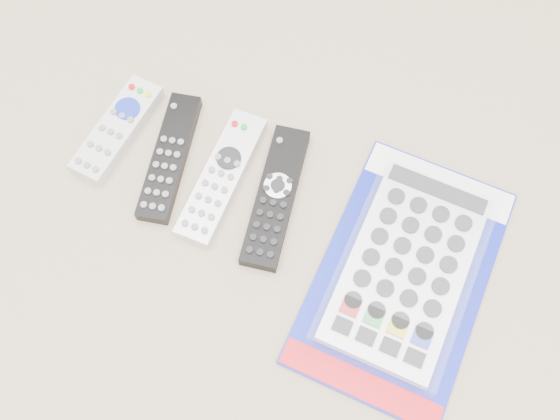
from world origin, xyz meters
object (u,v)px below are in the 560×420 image
(jumbo_remote_packaged, at_px, (407,268))
(remote_slim_black, at_px, (170,158))
(remote_small_grey, at_px, (117,130))
(remote_large_black, at_px, (276,197))
(remote_silver_dvd, at_px, (222,177))

(jumbo_remote_packaged, bearing_deg, remote_slim_black, 176.97)
(remote_small_grey, bearing_deg, remote_large_black, 2.39)
(remote_small_grey, bearing_deg, jumbo_remote_packaged, -0.68)
(remote_small_grey, distance_m, remote_silver_dvd, 0.16)
(remote_small_grey, bearing_deg, remote_silver_dvd, 0.95)
(jumbo_remote_packaged, bearing_deg, remote_large_black, 172.69)
(remote_silver_dvd, relative_size, jumbo_remote_packaged, 0.58)
(remote_slim_black, bearing_deg, remote_large_black, -11.24)
(remote_silver_dvd, relative_size, remote_large_black, 0.97)
(remote_large_black, bearing_deg, jumbo_remote_packaged, -18.22)
(remote_slim_black, xyz_separation_m, jumbo_remote_packaged, (0.34, -0.04, 0.01))
(remote_small_grey, height_order, remote_silver_dvd, remote_small_grey)
(remote_small_grey, xyz_separation_m, remote_silver_dvd, (0.16, -0.02, -0.00))
(remote_small_grey, relative_size, remote_silver_dvd, 0.85)
(remote_large_black, distance_m, jumbo_remote_packaged, 0.19)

